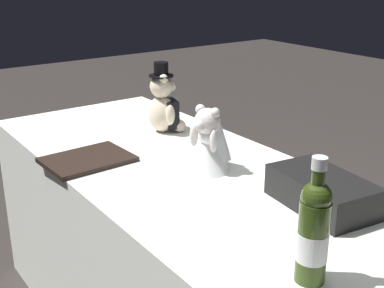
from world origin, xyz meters
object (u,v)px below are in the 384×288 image
at_px(teddy_bear_groom, 164,106).
at_px(champagne_bottle, 313,231).
at_px(gift_case_black, 322,191).
at_px(teddy_bear_bride, 210,142).
at_px(guestbook, 88,160).

height_order(teddy_bear_groom, champagne_bottle, champagne_bottle).
bearing_deg(champagne_bottle, gift_case_black, -52.60).
height_order(teddy_bear_bride, gift_case_black, teddy_bear_bride).
height_order(champagne_bottle, gift_case_black, champagne_bottle).
distance_m(champagne_bottle, gift_case_black, 0.39).
distance_m(champagne_bottle, guestbook, 0.96).
distance_m(teddy_bear_groom, champagne_bottle, 1.13).
relative_size(teddy_bear_groom, teddy_bear_bride, 1.28).
relative_size(teddy_bear_bride, champagne_bottle, 0.77).
bearing_deg(teddy_bear_groom, guestbook, 108.11).
bearing_deg(gift_case_black, champagne_bottle, 127.40).
distance_m(teddy_bear_bride, champagne_bottle, 0.68).
xyz_separation_m(teddy_bear_groom, guestbook, (-0.13, 0.41, -0.10)).
bearing_deg(gift_case_black, guestbook, 29.21).
bearing_deg(teddy_bear_groom, teddy_bear_bride, 167.29).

